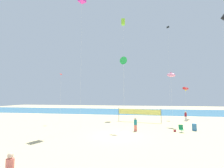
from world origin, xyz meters
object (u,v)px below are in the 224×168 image
Objects in this scene: kite_red_tube at (186,89)px; kite_lime_box at (123,22)px; trash_barrel at (194,127)px; kite_black_delta at (223,18)px; beach_handbag at (175,131)px; kite_red_diamond at (61,76)px; beachgoer_teal_shirt at (135,124)px; kite_pink_inflatable at (171,75)px; folding_beach_chair at (181,128)px; volleyball_net at (139,112)px; kite_black_diamond at (168,29)px; kite_green_delta at (124,61)px; beachgoer_maroon_shirt at (186,116)px.

kite_red_tube is 20.18m from kite_lime_box.
kite_black_delta is (3.01, -2.12, 13.32)m from trash_barrel.
beach_handbag is 19.67m from kite_red_diamond.
trash_barrel is 3.07× the size of beach_handbag.
kite_pink_inflatable is at bearing 176.06° from beachgoer_teal_shirt.
kite_lime_box is at bearing 84.70° from folding_beach_chair.
folding_beach_chair reaches higher than trash_barrel.
kite_lime_box reaches higher than trash_barrel.
kite_red_tube reaches higher than folding_beach_chair.
kite_red_diamond is (-20.24, 2.93, 7.46)m from trash_barrel.
volleyball_net reaches higher than trash_barrel.
folding_beach_chair is 0.12× the size of volleyball_net.
kite_black_diamond reaches higher than kite_pink_inflatable.
kite_black_delta is 9.76m from kite_pink_inflatable.
volleyball_net is at bearing 13.09° from kite_red_diamond.
kite_red_diamond is 0.84× the size of kite_green_delta.
volleyball_net is 8.30m from kite_pink_inflatable.
trash_barrel is at bearing -101.07° from kite_red_tube.
kite_pink_inflatable is (-4.31, -8.22, 1.76)m from kite_red_tube.
kite_red_tube is (9.43, 6.05, 4.41)m from volleyball_net.
kite_pink_inflatable is (7.09, 4.23, -1.62)m from kite_green_delta.
trash_barrel is at bearing -89.55° from kite_black_diamond.
kite_black_diamond reaches higher than folding_beach_chair.
folding_beach_chair is 0.11× the size of kite_pink_inflatable.
beachgoer_teal_shirt reaches higher than folding_beach_chair.
folding_beach_chair is 15.11m from kite_red_tube.
kite_lime_box is (-12.80, 1.06, 15.56)m from kite_red_tube.
beachgoer_maroon_shirt is at bearing -178.74° from beachgoer_teal_shirt.
folding_beach_chair is 11.47m from kite_green_delta.
beach_handbag is at bearing -110.73° from kite_red_tube.
beachgoer_maroon_shirt reaches higher than beach_handbag.
kite_red_diamond is 1.01× the size of kite_pink_inflatable.
trash_barrel is at bearing -62.84° from kite_pink_inflatable.
kite_red_diamond is at bearing 167.76° from kite_black_delta.
beachgoer_maroon_shirt is 1.95× the size of trash_barrel.
kite_black_delta reaches higher than beach_handbag.
beachgoer_maroon_shirt is at bearing 41.38° from kite_green_delta.
volleyball_net is 0.88× the size of kite_red_diamond.
kite_red_diamond is 11.78m from kite_green_delta.
kite_black_delta is at bearing -44.70° from folding_beach_chair.
kite_green_delta reaches higher than kite_red_diamond.
kite_pink_inflatable is (-3.26, -4.89, 6.89)m from beachgoer_maroon_shirt.
beach_handbag is 0.01× the size of kite_lime_box.
kite_pink_inflatable is at bearing 129.93° from kite_black_delta.
kite_red_diamond is at bearing -158.05° from kite_red_tube.
kite_red_tube is at bearing -134.46° from beachgoer_maroon_shirt.
kite_red_tube is 24.44m from kite_red_diamond.
beach_handbag is at bearing -155.63° from trash_barrel.
beachgoer_teal_shirt is (-8.80, -10.30, 0.01)m from beachgoer_maroon_shirt.
kite_red_diamond reaches higher than folding_beach_chair.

